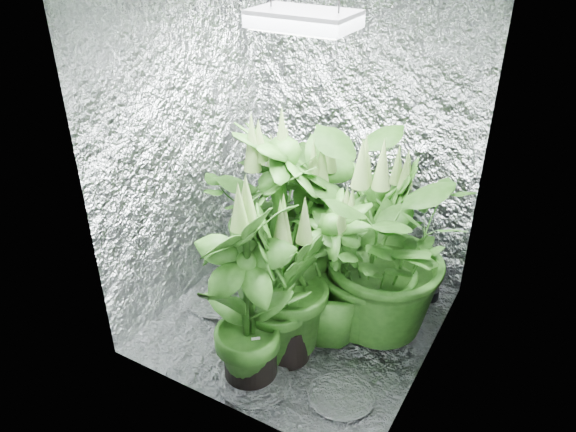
{
  "coord_description": "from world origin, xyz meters",
  "views": [
    {
      "loc": [
        1.31,
        -2.43,
        2.34
      ],
      "look_at": [
        -0.09,
        0.0,
        0.73
      ],
      "focal_mm": 35.0,
      "sensor_mm": 36.0,
      "label": 1
    }
  ],
  "objects_px": {
    "grow_lamp": "(304,20)",
    "plant_h": "(332,272)",
    "plant_b": "(317,223)",
    "plant_c": "(382,228)",
    "plant_g": "(286,287)",
    "plant_a": "(280,214)",
    "plant_f": "(247,295)",
    "plant_e": "(378,249)",
    "plant_d": "(281,228)",
    "circulation_fan": "(427,279)"
  },
  "relations": [
    {
      "from": "grow_lamp",
      "to": "plant_h",
      "type": "bearing_deg",
      "value": -5.87
    },
    {
      "from": "grow_lamp",
      "to": "plant_g",
      "type": "xyz_separation_m",
      "value": [
        0.08,
        -0.32,
        -1.34
      ]
    },
    {
      "from": "plant_b",
      "to": "plant_e",
      "type": "relative_size",
      "value": 0.84
    },
    {
      "from": "plant_c",
      "to": "plant_f",
      "type": "relative_size",
      "value": 0.81
    },
    {
      "from": "plant_d",
      "to": "plant_e",
      "type": "relative_size",
      "value": 0.99
    },
    {
      "from": "plant_b",
      "to": "plant_g",
      "type": "relative_size",
      "value": 1.06
    },
    {
      "from": "plant_f",
      "to": "circulation_fan",
      "type": "relative_size",
      "value": 3.71
    },
    {
      "from": "plant_c",
      "to": "plant_f",
      "type": "height_order",
      "value": "plant_f"
    },
    {
      "from": "plant_h",
      "to": "plant_d",
      "type": "bearing_deg",
      "value": 173.85
    },
    {
      "from": "plant_a",
      "to": "circulation_fan",
      "type": "bearing_deg",
      "value": 18.28
    },
    {
      "from": "plant_b",
      "to": "plant_c",
      "type": "relative_size",
      "value": 1.12
    },
    {
      "from": "plant_g",
      "to": "plant_b",
      "type": "bearing_deg",
      "value": 102.85
    },
    {
      "from": "plant_f",
      "to": "plant_e",
      "type": "bearing_deg",
      "value": 57.99
    },
    {
      "from": "grow_lamp",
      "to": "plant_b",
      "type": "height_order",
      "value": "grow_lamp"
    },
    {
      "from": "plant_a",
      "to": "plant_e",
      "type": "height_order",
      "value": "plant_e"
    },
    {
      "from": "plant_d",
      "to": "grow_lamp",
      "type": "bearing_deg",
      "value": -6.58
    },
    {
      "from": "plant_f",
      "to": "circulation_fan",
      "type": "xyz_separation_m",
      "value": [
        0.61,
        1.19,
        -0.43
      ]
    },
    {
      "from": "plant_e",
      "to": "plant_f",
      "type": "relative_size",
      "value": 1.09
    },
    {
      "from": "plant_c",
      "to": "plant_b",
      "type": "bearing_deg",
      "value": -146.15
    },
    {
      "from": "plant_d",
      "to": "plant_e",
      "type": "bearing_deg",
      "value": 10.18
    },
    {
      "from": "plant_e",
      "to": "plant_g",
      "type": "bearing_deg",
      "value": -128.6
    },
    {
      "from": "plant_e",
      "to": "plant_h",
      "type": "distance_m",
      "value": 0.29
    },
    {
      "from": "plant_e",
      "to": "grow_lamp",
      "type": "bearing_deg",
      "value": -164.41
    },
    {
      "from": "plant_c",
      "to": "plant_d",
      "type": "bearing_deg",
      "value": -127.74
    },
    {
      "from": "plant_c",
      "to": "plant_g",
      "type": "height_order",
      "value": "plant_g"
    },
    {
      "from": "plant_b",
      "to": "plant_c",
      "type": "xyz_separation_m",
      "value": [
        0.36,
        0.24,
        -0.06
      ]
    },
    {
      "from": "plant_b",
      "to": "plant_a",
      "type": "bearing_deg",
      "value": -174.37
    },
    {
      "from": "circulation_fan",
      "to": "plant_h",
      "type": "bearing_deg",
      "value": -111.9
    },
    {
      "from": "plant_b",
      "to": "plant_f",
      "type": "xyz_separation_m",
      "value": [
        0.07,
        -0.91,
        0.06
      ]
    },
    {
      "from": "plant_d",
      "to": "plant_f",
      "type": "distance_m",
      "value": 0.6
    },
    {
      "from": "plant_g",
      "to": "plant_h",
      "type": "relative_size",
      "value": 1.08
    },
    {
      "from": "plant_f",
      "to": "plant_d",
      "type": "bearing_deg",
      "value": 104.18
    },
    {
      "from": "plant_c",
      "to": "plant_h",
      "type": "bearing_deg",
      "value": -96.44
    },
    {
      "from": "plant_a",
      "to": "plant_g",
      "type": "distance_m",
      "value": 0.75
    },
    {
      "from": "plant_c",
      "to": "plant_f",
      "type": "bearing_deg",
      "value": -104.06
    },
    {
      "from": "plant_f",
      "to": "plant_h",
      "type": "distance_m",
      "value": 0.6
    },
    {
      "from": "plant_d",
      "to": "plant_g",
      "type": "distance_m",
      "value": 0.43
    },
    {
      "from": "plant_f",
      "to": "plant_g",
      "type": "distance_m",
      "value": 0.28
    },
    {
      "from": "plant_b",
      "to": "plant_d",
      "type": "height_order",
      "value": "plant_d"
    },
    {
      "from": "grow_lamp",
      "to": "plant_h",
      "type": "relative_size",
      "value": 0.51
    },
    {
      "from": "plant_e",
      "to": "plant_f",
      "type": "height_order",
      "value": "plant_e"
    },
    {
      "from": "plant_d",
      "to": "circulation_fan",
      "type": "bearing_deg",
      "value": 38.69
    },
    {
      "from": "plant_d",
      "to": "plant_h",
      "type": "distance_m",
      "value": 0.4
    },
    {
      "from": "plant_g",
      "to": "plant_h",
      "type": "height_order",
      "value": "plant_g"
    },
    {
      "from": "plant_d",
      "to": "plant_g",
      "type": "xyz_separation_m",
      "value": [
        0.23,
        -0.33,
        -0.13
      ]
    },
    {
      "from": "plant_b",
      "to": "plant_d",
      "type": "bearing_deg",
      "value": -103.74
    },
    {
      "from": "circulation_fan",
      "to": "plant_c",
      "type": "bearing_deg",
      "value": -162.43
    },
    {
      "from": "plant_h",
      "to": "circulation_fan",
      "type": "relative_size",
      "value": 2.95
    },
    {
      "from": "grow_lamp",
      "to": "plant_c",
      "type": "bearing_deg",
      "value": 63.46
    },
    {
      "from": "plant_c",
      "to": "plant_h",
      "type": "xyz_separation_m",
      "value": [
        -0.07,
        -0.6,
        -0.0
      ]
    }
  ]
}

